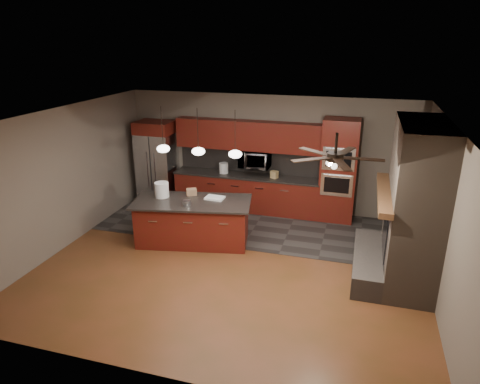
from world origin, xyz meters
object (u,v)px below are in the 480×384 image
(cardboard_box, at_px, (192,192))
(counter_bucket, at_px, (224,168))
(white_bucket, at_px, (162,190))
(oven_tower, at_px, (338,171))
(counter_box, at_px, (274,175))
(refrigerator, at_px, (157,162))
(paint_can, at_px, (187,203))
(paint_tray, at_px, (215,198))
(microwave, at_px, (255,159))
(kitchen_island, at_px, (193,221))

(cardboard_box, relative_size, counter_bucket, 0.84)
(white_bucket, distance_m, cardboard_box, 0.62)
(oven_tower, relative_size, counter_bucket, 9.42)
(counter_box, bearing_deg, white_bucket, -112.31)
(refrigerator, distance_m, paint_can, 2.83)
(paint_tray, relative_size, cardboard_box, 1.78)
(microwave, distance_m, refrigerator, 2.55)
(microwave, bearing_deg, refrigerator, -177.04)
(refrigerator, height_order, counter_box, refrigerator)
(white_bucket, distance_m, counter_bucket, 2.11)
(kitchen_island, distance_m, paint_can, 0.58)
(white_bucket, height_order, counter_box, white_bucket)
(cardboard_box, bearing_deg, counter_bucket, 57.12)
(microwave, relative_size, paint_can, 4.48)
(microwave, relative_size, counter_bucket, 2.90)
(paint_tray, bearing_deg, oven_tower, 40.12)
(paint_can, height_order, paint_tray, paint_can)
(microwave, bearing_deg, kitchen_island, -110.60)
(cardboard_box, height_order, counter_box, counter_box)
(microwave, xyz_separation_m, white_bucket, (-1.47, -2.04, -0.22))
(paint_tray, bearing_deg, kitchen_island, -145.59)
(microwave, xyz_separation_m, paint_can, (-0.79, -2.36, -0.33))
(counter_bucket, relative_size, counter_box, 1.44)
(cardboard_box, bearing_deg, kitchen_island, -94.41)
(paint_can, distance_m, paint_tray, 0.65)
(paint_can, relative_size, cardboard_box, 0.77)
(microwave, relative_size, cardboard_box, 3.45)
(cardboard_box, bearing_deg, paint_can, -104.44)
(counter_bucket, bearing_deg, counter_box, -2.24)
(microwave, bearing_deg, oven_tower, -1.66)
(microwave, height_order, cardboard_box, microwave)
(kitchen_island, distance_m, white_bucket, 0.92)
(oven_tower, relative_size, cardboard_box, 11.21)
(white_bucket, relative_size, counter_bucket, 1.23)
(oven_tower, xyz_separation_m, refrigerator, (-4.51, -0.07, -0.14))
(kitchen_island, relative_size, white_bucket, 8.19)
(white_bucket, distance_m, paint_tray, 1.12)
(paint_tray, xyz_separation_m, cardboard_box, (-0.54, 0.08, 0.05))
(cardboard_box, distance_m, counter_box, 2.20)
(paint_tray, relative_size, counter_box, 2.15)
(kitchen_island, xyz_separation_m, counter_box, (1.29, 1.99, 0.52))
(kitchen_island, bearing_deg, white_bucket, 164.64)
(paint_can, distance_m, counter_bucket, 2.31)
(refrigerator, relative_size, counter_bucket, 8.32)
(white_bucket, bearing_deg, refrigerator, 119.02)
(white_bucket, distance_m, paint_can, 0.76)
(counter_box, bearing_deg, counter_bucket, -159.02)
(oven_tower, xyz_separation_m, kitchen_island, (-2.76, -2.03, -0.73))
(oven_tower, bearing_deg, counter_box, -178.34)
(microwave, bearing_deg, cardboard_box, -117.68)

